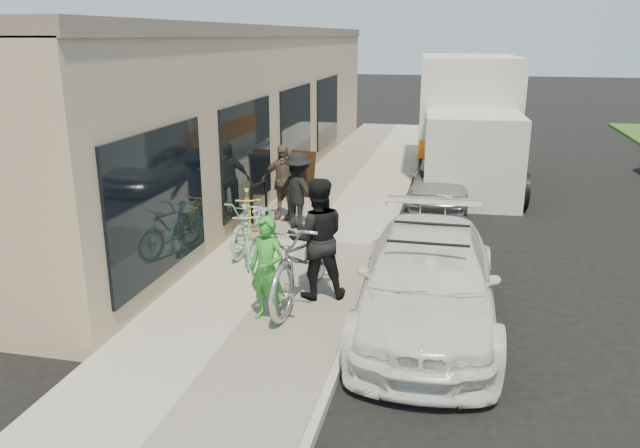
{
  "coord_description": "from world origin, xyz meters",
  "views": [
    {
      "loc": [
        0.86,
        -8.26,
        4.0
      ],
      "look_at": [
        -1.29,
        1.24,
        1.05
      ],
      "focal_mm": 35.0,
      "sensor_mm": 36.0,
      "label": 1
    }
  ],
  "objects_px": {
    "bystander_b": "(283,182)",
    "woman_rider": "(267,269)",
    "sedan_silver": "(440,179)",
    "bike_rack": "(259,199)",
    "bystander_a": "(299,191)",
    "sedan_white": "(428,280)",
    "sandwich_board": "(299,174)",
    "man_standing": "(317,238)",
    "moving_truck": "(466,126)",
    "cruiser_bike_b": "(254,224)",
    "tandem_bike": "(303,257)",
    "cruiser_bike_a": "(246,234)",
    "cruiser_bike_c": "(248,217)"
  },
  "relations": [
    {
      "from": "bystander_b",
      "to": "woman_rider",
      "type": "bearing_deg",
      "value": -75.84
    },
    {
      "from": "sedan_silver",
      "to": "bystander_b",
      "type": "bearing_deg",
      "value": -140.56
    },
    {
      "from": "bike_rack",
      "to": "bystander_a",
      "type": "relative_size",
      "value": 0.58
    },
    {
      "from": "sedan_white",
      "to": "bystander_a",
      "type": "xyz_separation_m",
      "value": [
        -2.84,
        3.64,
        0.26
      ]
    },
    {
      "from": "sandwich_board",
      "to": "bystander_a",
      "type": "height_order",
      "value": "bystander_a"
    },
    {
      "from": "man_standing",
      "to": "moving_truck",
      "type": "bearing_deg",
      "value": -122.31
    },
    {
      "from": "moving_truck",
      "to": "cruiser_bike_b",
      "type": "distance_m",
      "value": 8.75
    },
    {
      "from": "man_standing",
      "to": "bystander_a",
      "type": "bearing_deg",
      "value": -90.82
    },
    {
      "from": "bike_rack",
      "to": "bystander_b",
      "type": "distance_m",
      "value": 0.73
    },
    {
      "from": "cruiser_bike_b",
      "to": "woman_rider",
      "type": "bearing_deg",
      "value": -63.68
    },
    {
      "from": "bike_rack",
      "to": "bystander_a",
      "type": "distance_m",
      "value": 0.91
    },
    {
      "from": "bike_rack",
      "to": "bystander_a",
      "type": "xyz_separation_m",
      "value": [
        0.87,
        -0.05,
        0.24
      ]
    },
    {
      "from": "tandem_bike",
      "to": "man_standing",
      "type": "relative_size",
      "value": 1.36
    },
    {
      "from": "moving_truck",
      "to": "cruiser_bike_a",
      "type": "height_order",
      "value": "moving_truck"
    },
    {
      "from": "man_standing",
      "to": "bystander_a",
      "type": "distance_m",
      "value": 3.54
    },
    {
      "from": "moving_truck",
      "to": "cruiser_bike_c",
      "type": "height_order",
      "value": "moving_truck"
    },
    {
      "from": "moving_truck",
      "to": "cruiser_bike_a",
      "type": "xyz_separation_m",
      "value": [
        -3.72,
        -8.44,
        -0.9
      ]
    },
    {
      "from": "cruiser_bike_b",
      "to": "bystander_a",
      "type": "height_order",
      "value": "bystander_a"
    },
    {
      "from": "man_standing",
      "to": "cruiser_bike_b",
      "type": "distance_m",
      "value": 2.54
    },
    {
      "from": "cruiser_bike_c",
      "to": "bystander_a",
      "type": "height_order",
      "value": "bystander_a"
    },
    {
      "from": "moving_truck",
      "to": "tandem_bike",
      "type": "height_order",
      "value": "moving_truck"
    },
    {
      "from": "bystander_a",
      "to": "bystander_b",
      "type": "bearing_deg",
      "value": -24.03
    },
    {
      "from": "man_standing",
      "to": "cruiser_bike_c",
      "type": "distance_m",
      "value": 2.98
    },
    {
      "from": "moving_truck",
      "to": "bystander_a",
      "type": "relative_size",
      "value": 4.49
    },
    {
      "from": "sedan_white",
      "to": "man_standing",
      "type": "xyz_separation_m",
      "value": [
        -1.68,
        0.3,
        0.4
      ]
    },
    {
      "from": "cruiser_bike_a",
      "to": "tandem_bike",
      "type": "bearing_deg",
      "value": -67.34
    },
    {
      "from": "moving_truck",
      "to": "bystander_b",
      "type": "height_order",
      "value": "moving_truck"
    },
    {
      "from": "moving_truck",
      "to": "cruiser_bike_c",
      "type": "relative_size",
      "value": 4.3
    },
    {
      "from": "bystander_b",
      "to": "bike_rack",
      "type": "bearing_deg",
      "value": -120.2
    },
    {
      "from": "cruiser_bike_c",
      "to": "sandwich_board",
      "type": "bearing_deg",
      "value": 67.39
    },
    {
      "from": "tandem_bike",
      "to": "man_standing",
      "type": "bearing_deg",
      "value": 44.64
    },
    {
      "from": "woman_rider",
      "to": "cruiser_bike_c",
      "type": "relative_size",
      "value": 0.9
    },
    {
      "from": "sedan_white",
      "to": "cruiser_bike_a",
      "type": "height_order",
      "value": "sedan_white"
    },
    {
      "from": "sedan_silver",
      "to": "man_standing",
      "type": "distance_m",
      "value": 6.86
    },
    {
      "from": "moving_truck",
      "to": "sedan_silver",
      "type": "bearing_deg",
      "value": -103.88
    },
    {
      "from": "tandem_bike",
      "to": "cruiser_bike_c",
      "type": "distance_m",
      "value": 2.96
    },
    {
      "from": "sedan_silver",
      "to": "cruiser_bike_a",
      "type": "xyz_separation_m",
      "value": [
        -3.17,
        -5.38,
        0.03
      ]
    },
    {
      "from": "tandem_bike",
      "to": "sandwich_board",
      "type": "bearing_deg",
      "value": 109.66
    },
    {
      "from": "moving_truck",
      "to": "woman_rider",
      "type": "distance_m",
      "value": 11.01
    },
    {
      "from": "sandwich_board",
      "to": "cruiser_bike_b",
      "type": "distance_m",
      "value": 4.11
    },
    {
      "from": "tandem_bike",
      "to": "bystander_b",
      "type": "xyz_separation_m",
      "value": [
        -1.5,
        4.14,
        0.15
      ]
    },
    {
      "from": "cruiser_bike_b",
      "to": "bystander_b",
      "type": "xyz_separation_m",
      "value": [
        -0.04,
        2.11,
        0.32
      ]
    },
    {
      "from": "sandwich_board",
      "to": "tandem_bike",
      "type": "bearing_deg",
      "value": -66.21
    },
    {
      "from": "bystander_b",
      "to": "cruiser_bike_c",
      "type": "bearing_deg",
      "value": -96.32
    },
    {
      "from": "bike_rack",
      "to": "moving_truck",
      "type": "height_order",
      "value": "moving_truck"
    },
    {
      "from": "cruiser_bike_a",
      "to": "cruiser_bike_c",
      "type": "relative_size",
      "value": 0.96
    },
    {
      "from": "sedan_silver",
      "to": "cruiser_bike_c",
      "type": "xyz_separation_m",
      "value": [
        -3.47,
        -4.4,
        0.05
      ]
    },
    {
      "from": "sedan_white",
      "to": "bystander_b",
      "type": "xyz_separation_m",
      "value": [
        -3.36,
        4.29,
        0.28
      ]
    },
    {
      "from": "moving_truck",
      "to": "sedan_white",
      "type": "bearing_deg",
      "value": -96.2
    },
    {
      "from": "cruiser_bike_a",
      "to": "bystander_a",
      "type": "height_order",
      "value": "bystander_a"
    }
  ]
}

